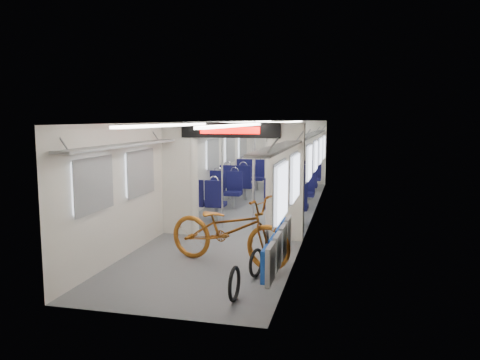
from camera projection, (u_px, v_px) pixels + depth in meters
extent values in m
plane|color=#515456|center=(252.00, 216.00, 11.45)|extent=(12.00, 12.00, 0.00)
cube|color=silver|center=(195.00, 168.00, 11.63)|extent=(0.02, 12.00, 2.30)
cube|color=silver|center=(312.00, 171.00, 10.97)|extent=(0.02, 12.00, 2.30)
cube|color=silver|center=(286.00, 152.00, 17.09)|extent=(2.90, 0.02, 2.30)
cube|color=silver|center=(147.00, 224.00, 5.51)|extent=(2.90, 0.02, 2.30)
cube|color=silver|center=(252.00, 122.00, 11.15)|extent=(2.90, 12.00, 0.02)
cube|color=white|center=(230.00, 123.00, 11.28)|extent=(0.12, 11.40, 0.04)
cube|color=white|center=(275.00, 123.00, 11.03)|extent=(0.12, 11.40, 0.04)
cube|color=silver|center=(179.00, 186.00, 9.65)|extent=(0.65, 0.18, 2.00)
cube|color=silver|center=(287.00, 190.00, 9.13)|extent=(0.65, 0.18, 2.00)
cube|color=silver|center=(231.00, 130.00, 9.24)|extent=(2.90, 0.18, 0.30)
cylinder|color=silver|center=(194.00, 186.00, 9.57)|extent=(0.20, 0.20, 2.00)
cylinder|color=silver|center=(271.00, 189.00, 9.21)|extent=(0.20, 0.20, 2.00)
cube|color=black|center=(230.00, 130.00, 9.13)|extent=(2.00, 0.03, 0.30)
cube|color=#FF0C07|center=(230.00, 130.00, 9.11)|extent=(1.20, 0.02, 0.14)
cube|color=silver|center=(93.00, 185.00, 6.96)|extent=(0.04, 1.00, 0.75)
cube|color=silver|center=(282.00, 192.00, 6.31)|extent=(0.04, 1.00, 0.75)
cube|color=silver|center=(140.00, 173.00, 8.51)|extent=(0.04, 1.00, 0.75)
cube|color=silver|center=(295.00, 177.00, 7.86)|extent=(0.04, 1.00, 0.75)
cube|color=silver|center=(189.00, 160.00, 11.11)|extent=(0.04, 1.00, 0.75)
cube|color=silver|center=(309.00, 162.00, 10.46)|extent=(0.04, 1.00, 0.75)
cube|color=silver|center=(212.00, 154.00, 12.94)|extent=(0.04, 1.00, 0.75)
cube|color=silver|center=(316.00, 156.00, 12.29)|extent=(0.04, 1.00, 0.75)
cube|color=silver|center=(230.00, 150.00, 14.78)|extent=(0.04, 1.00, 0.75)
cube|color=silver|center=(320.00, 151.00, 14.13)|extent=(0.04, 1.00, 0.75)
cube|color=silver|center=(242.00, 146.00, 16.51)|extent=(0.04, 1.00, 0.75)
cube|color=silver|center=(324.00, 147.00, 15.86)|extent=(0.04, 1.00, 0.75)
cube|color=gray|center=(126.00, 145.00, 7.63)|extent=(0.30, 3.60, 0.04)
cube|color=gray|center=(280.00, 147.00, 7.05)|extent=(0.30, 3.60, 0.04)
cube|color=gray|center=(223.00, 133.00, 13.42)|extent=(0.30, 7.60, 0.04)
cube|color=gray|center=(312.00, 134.00, 12.83)|extent=(0.30, 7.60, 0.04)
cube|color=gray|center=(285.00, 156.00, 17.05)|extent=(0.90, 0.05, 2.00)
imported|color=#995316|center=(229.00, 230.00, 7.64)|extent=(2.31, 1.30, 1.15)
cube|color=gray|center=(270.00, 264.00, 5.82)|extent=(0.06, 0.43, 0.49)
cube|color=#10389A|center=(266.00, 264.00, 5.84)|extent=(0.06, 0.39, 0.41)
cube|color=gray|center=(277.00, 252.00, 6.35)|extent=(0.06, 0.43, 0.49)
cube|color=#10389A|center=(273.00, 252.00, 6.37)|extent=(0.06, 0.39, 0.41)
cube|color=gray|center=(283.00, 242.00, 6.88)|extent=(0.06, 0.43, 0.49)
cube|color=#10389A|center=(279.00, 241.00, 6.90)|extent=(0.06, 0.39, 0.41)
cube|color=gray|center=(288.00, 233.00, 7.41)|extent=(0.06, 0.43, 0.49)
cube|color=#10389A|center=(284.00, 233.00, 7.43)|extent=(0.06, 0.39, 0.41)
torus|color=black|center=(234.00, 286.00, 6.11)|extent=(0.07, 0.48, 0.47)
torus|color=black|center=(256.00, 264.00, 7.04)|extent=(0.16, 0.44, 0.44)
torus|color=black|center=(267.00, 248.00, 7.76)|extent=(0.16, 0.54, 0.54)
cube|color=#0C0C37|center=(216.00, 204.00, 10.86)|extent=(0.43, 0.40, 0.10)
cylinder|color=gray|center=(216.00, 214.00, 10.89)|extent=(0.10, 0.10, 0.35)
cube|color=#0C0C37|center=(214.00, 192.00, 10.67)|extent=(0.43, 0.08, 0.53)
torus|color=silver|center=(214.00, 181.00, 10.63)|extent=(0.22, 0.03, 0.22)
cube|color=#0C0C37|center=(233.00, 193.00, 12.43)|extent=(0.43, 0.40, 0.10)
cylinder|color=gray|center=(233.00, 202.00, 12.46)|extent=(0.10, 0.10, 0.35)
cube|color=#0C0C37|center=(235.00, 181.00, 12.55)|extent=(0.43, 0.08, 0.53)
torus|color=silver|center=(235.00, 171.00, 12.51)|extent=(0.22, 0.03, 0.22)
cube|color=#0C0C37|center=(197.00, 203.00, 10.97)|extent=(0.43, 0.40, 0.10)
cylinder|color=gray|center=(197.00, 213.00, 11.00)|extent=(0.10, 0.10, 0.35)
cube|color=#0C0C37|center=(194.00, 191.00, 10.77)|extent=(0.43, 0.08, 0.53)
torus|color=silver|center=(194.00, 180.00, 10.74)|extent=(0.22, 0.03, 0.22)
cube|color=#0C0C37|center=(216.00, 193.00, 12.54)|extent=(0.43, 0.40, 0.10)
cylinder|color=gray|center=(216.00, 201.00, 12.57)|extent=(0.10, 0.10, 0.35)
cube|color=#0C0C37|center=(218.00, 180.00, 12.65)|extent=(0.43, 0.08, 0.53)
torus|color=silver|center=(218.00, 171.00, 12.62)|extent=(0.22, 0.03, 0.22)
cube|color=#0C0C37|center=(276.00, 206.00, 10.63)|extent=(0.49, 0.46, 0.10)
cylinder|color=gray|center=(276.00, 216.00, 10.66)|extent=(0.10, 0.10, 0.35)
cube|color=#0C0C37|center=(275.00, 192.00, 10.40)|extent=(0.49, 0.09, 0.60)
torus|color=silver|center=(275.00, 179.00, 10.36)|extent=(0.25, 0.03, 0.25)
cube|color=#0C0C37|center=(287.00, 193.00, 12.42)|extent=(0.49, 0.46, 0.10)
cylinder|color=gray|center=(287.00, 202.00, 12.45)|extent=(0.10, 0.10, 0.35)
cube|color=#0C0C37|center=(288.00, 179.00, 12.55)|extent=(0.49, 0.09, 0.60)
torus|color=silver|center=(288.00, 168.00, 12.51)|extent=(0.25, 0.03, 0.25)
cube|color=#0C0C37|center=(297.00, 207.00, 10.52)|extent=(0.49, 0.46, 0.10)
cylinder|color=gray|center=(297.00, 217.00, 10.55)|extent=(0.10, 0.10, 0.35)
cube|color=#0C0C37|center=(296.00, 193.00, 10.30)|extent=(0.49, 0.09, 0.60)
torus|color=silver|center=(296.00, 179.00, 10.26)|extent=(0.25, 0.03, 0.25)
cube|color=#0C0C37|center=(305.00, 194.00, 12.31)|extent=(0.49, 0.46, 0.10)
cylinder|color=gray|center=(305.00, 202.00, 12.34)|extent=(0.10, 0.10, 0.35)
cube|color=#0C0C37|center=(306.00, 180.00, 12.45)|extent=(0.49, 0.09, 0.60)
torus|color=silver|center=(306.00, 169.00, 12.41)|extent=(0.25, 0.03, 0.25)
cube|color=#0C0C37|center=(245.00, 186.00, 13.76)|extent=(0.47, 0.44, 0.10)
cylinder|color=gray|center=(245.00, 194.00, 13.79)|extent=(0.10, 0.10, 0.35)
cube|color=#0C0C37|center=(243.00, 175.00, 13.55)|extent=(0.47, 0.08, 0.57)
torus|color=silver|center=(243.00, 166.00, 13.51)|extent=(0.24, 0.03, 0.24)
cube|color=#0C0C37|center=(256.00, 179.00, 15.46)|extent=(0.47, 0.44, 0.10)
cylinder|color=gray|center=(256.00, 185.00, 15.49)|extent=(0.10, 0.10, 0.35)
cube|color=#0C0C37|center=(257.00, 168.00, 15.59)|extent=(0.47, 0.08, 0.57)
torus|color=silver|center=(258.00, 159.00, 15.55)|extent=(0.24, 0.03, 0.24)
cube|color=#0C0C37|center=(229.00, 185.00, 13.87)|extent=(0.47, 0.44, 0.10)
cylinder|color=gray|center=(229.00, 193.00, 13.90)|extent=(0.10, 0.10, 0.35)
cube|color=#0C0C37|center=(228.00, 175.00, 13.65)|extent=(0.47, 0.08, 0.57)
torus|color=silver|center=(228.00, 165.00, 13.62)|extent=(0.24, 0.03, 0.24)
cube|color=#0C0C37|center=(243.00, 178.00, 15.57)|extent=(0.47, 0.44, 0.10)
cylinder|color=gray|center=(243.00, 185.00, 15.60)|extent=(0.10, 0.10, 0.35)
cube|color=#0C0C37|center=(244.00, 168.00, 15.70)|extent=(0.47, 0.08, 0.57)
torus|color=silver|center=(244.00, 159.00, 15.66)|extent=(0.24, 0.03, 0.24)
cube|color=#0C0C37|center=(294.00, 185.00, 13.98)|extent=(0.42, 0.39, 0.10)
cylinder|color=gray|center=(294.00, 192.00, 14.01)|extent=(0.10, 0.10, 0.35)
cube|color=#0C0C37|center=(294.00, 175.00, 13.79)|extent=(0.42, 0.08, 0.52)
torus|color=silver|center=(294.00, 167.00, 13.75)|extent=(0.22, 0.03, 0.22)
cube|color=#0C0C37|center=(300.00, 178.00, 15.53)|extent=(0.42, 0.39, 0.10)
cylinder|color=gray|center=(300.00, 185.00, 15.55)|extent=(0.10, 0.10, 0.35)
cube|color=#0C0C37|center=(301.00, 169.00, 15.64)|extent=(0.42, 0.08, 0.52)
torus|color=silver|center=(301.00, 161.00, 15.60)|extent=(0.22, 0.03, 0.22)
cube|color=#0C0C37|center=(310.00, 185.00, 13.88)|extent=(0.42, 0.39, 0.10)
cylinder|color=gray|center=(310.00, 193.00, 13.91)|extent=(0.10, 0.10, 0.35)
cube|color=#0C0C37|center=(310.00, 176.00, 13.68)|extent=(0.42, 0.08, 0.52)
torus|color=silver|center=(310.00, 167.00, 13.65)|extent=(0.22, 0.03, 0.22)
cube|color=#0C0C37|center=(314.00, 179.00, 15.42)|extent=(0.42, 0.39, 0.10)
cylinder|color=gray|center=(314.00, 185.00, 15.45)|extent=(0.10, 0.10, 0.35)
cube|color=#0C0C37|center=(315.00, 169.00, 15.53)|extent=(0.42, 0.08, 0.52)
torus|color=silver|center=(315.00, 161.00, 15.50)|extent=(0.22, 0.03, 0.22)
cylinder|color=silver|center=(222.00, 176.00, 10.08)|extent=(0.04, 0.04, 2.30)
cylinder|color=silver|center=(253.00, 177.00, 9.90)|extent=(0.04, 0.04, 2.30)
cylinder|color=silver|center=(255.00, 162.00, 13.30)|extent=(0.04, 0.04, 2.30)
cylinder|color=silver|center=(273.00, 163.00, 12.89)|extent=(0.04, 0.04, 2.30)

